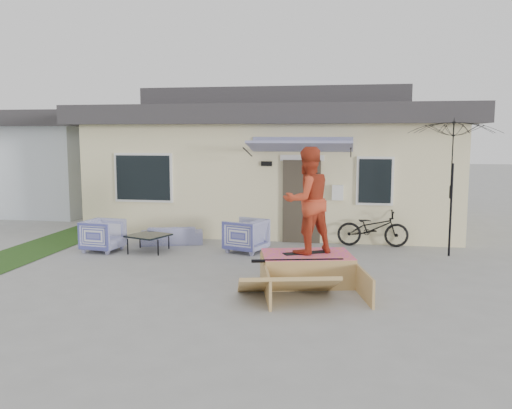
% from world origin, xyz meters
% --- Properties ---
extents(ground, '(90.00, 90.00, 0.00)m').
position_xyz_m(ground, '(0.00, 0.00, 0.00)').
color(ground, gray).
rests_on(ground, ground).
extents(grass_strip, '(1.40, 8.00, 0.01)m').
position_xyz_m(grass_strip, '(-5.20, 2.00, 0.00)').
color(grass_strip, '#224417').
rests_on(grass_strip, ground).
extents(house, '(10.80, 8.49, 4.10)m').
position_xyz_m(house, '(0.00, 7.99, 1.94)').
color(house, beige).
rests_on(house, ground).
extents(neighbor_house, '(8.60, 7.60, 3.50)m').
position_xyz_m(neighbor_house, '(-10.50, 10.00, 1.78)').
color(neighbor_house, silver).
rests_on(neighbor_house, ground).
extents(loveseat, '(1.60, 0.88, 0.60)m').
position_xyz_m(loveseat, '(-2.20, 3.75, 0.30)').
color(loveseat, '#393D95').
rests_on(loveseat, ground).
extents(armchair_left, '(0.85, 0.89, 0.83)m').
position_xyz_m(armchair_left, '(-3.50, 2.63, 0.42)').
color(armchair_left, '#393D95').
rests_on(armchair_left, ground).
extents(armchair_right, '(1.01, 1.05, 0.86)m').
position_xyz_m(armchair_right, '(-0.18, 3.14, 0.43)').
color(armchair_right, '#393D95').
rests_on(armchair_right, ground).
extents(coffee_table, '(1.06, 1.06, 0.40)m').
position_xyz_m(coffee_table, '(-2.43, 2.76, 0.20)').
color(coffee_table, black).
rests_on(coffee_table, ground).
extents(bicycle, '(1.73, 0.63, 1.10)m').
position_xyz_m(bicycle, '(2.77, 4.30, 0.55)').
color(bicycle, black).
rests_on(bicycle, ground).
extents(patio_umbrella, '(2.30, 2.18, 2.20)m').
position_xyz_m(patio_umbrella, '(4.44, 3.51, 1.75)').
color(patio_umbrella, black).
rests_on(patio_umbrella, ground).
extents(skate_ramp, '(2.07, 2.47, 0.54)m').
position_xyz_m(skate_ramp, '(1.45, 0.71, 0.27)').
color(skate_ramp, '#AD874E').
rests_on(skate_ramp, ground).
extents(skateboard, '(0.88, 0.60, 0.05)m').
position_xyz_m(skateboard, '(1.43, 0.76, 0.57)').
color(skateboard, black).
rests_on(skateboard, skate_ramp).
extents(skater, '(1.21, 1.16, 1.95)m').
position_xyz_m(skater, '(1.43, 0.76, 1.57)').
color(skater, '#BA3C21').
rests_on(skater, skateboard).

